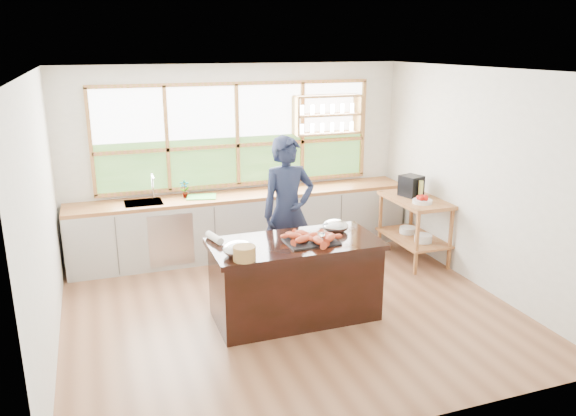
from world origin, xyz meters
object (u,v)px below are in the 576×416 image
espresso_machine (411,186)px  cook (288,212)px  island (295,279)px  wicker_basket (244,253)px

espresso_machine → cook: bearing=172.7°
island → wicker_basket: wicker_basket is taller
espresso_machine → wicker_basket: (-2.85, -1.59, -0.07)m
cook → espresso_machine: size_ratio=6.51×
island → wicker_basket: (-0.66, -0.35, 0.52)m
island → cook: cook is taller
island → wicker_basket: 0.91m
cook → island: bearing=-108.4°
island → espresso_machine: espresso_machine is taller
island → cook: bearing=75.3°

